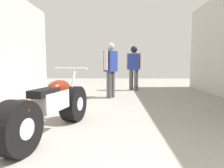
% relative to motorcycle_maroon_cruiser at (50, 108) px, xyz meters
% --- Properties ---
extents(ground_plane, '(18.27, 18.27, 0.00)m').
position_rel_motorcycle_maroon_cruiser_xyz_m(ground_plane, '(0.98, 1.85, -0.38)').
color(ground_plane, gray).
extents(motorcycle_maroon_cruiser, '(0.79, 2.01, 0.94)m').
position_rel_motorcycle_maroon_cruiser_xyz_m(motorcycle_maroon_cruiser, '(0.00, 0.00, 0.00)').
color(motorcycle_maroon_cruiser, black).
rests_on(motorcycle_maroon_cruiser, ground_plane).
extents(mechanic_in_blue, '(0.41, 0.62, 1.61)m').
position_rel_motorcycle_maroon_cruiser_xyz_m(mechanic_in_blue, '(0.76, 3.15, 0.53)').
color(mechanic_in_blue, '#4C4C4C').
rests_on(mechanic_in_blue, ground_plane).
extents(mechanic_with_helmet, '(0.64, 0.37, 1.66)m').
position_rel_motorcycle_maroon_cruiser_xyz_m(mechanic_with_helmet, '(1.58, 4.84, 0.61)').
color(mechanic_with_helmet, '#4C4C4C').
rests_on(mechanic_with_helmet, ground_plane).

